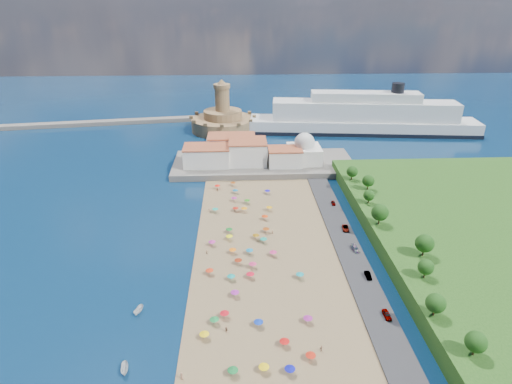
{
  "coord_description": "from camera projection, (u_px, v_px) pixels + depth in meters",
  "views": [
    {
      "loc": [
        -2.96,
        -128.57,
        78.71
      ],
      "look_at": [
        4.0,
        25.0,
        8.0
      ],
      "focal_mm": 30.0,
      "sensor_mm": 36.0,
      "label": 1
    }
  ],
  "objects": [
    {
      "name": "breakwater",
      "position": [
        76.0,
        124.0,
        283.49
      ],
      "size": [
        199.03,
        34.77,
        2.6
      ],
      "primitive_type": "cube",
      "rotation": [
        0.0,
        0.0,
        0.14
      ],
      "color": "#59544C",
      "rests_on": "ground"
    },
    {
      "name": "beachgoers",
      "position": [
        227.0,
        255.0,
        140.62
      ],
      "size": [
        33.99,
        102.5,
        1.89
      ],
      "color": "tan",
      "rests_on": "beach"
    },
    {
      "name": "parked_cars",
      "position": [
        355.0,
        249.0,
        143.49
      ],
      "size": [
        2.81,
        71.75,
        1.42
      ],
      "color": "gray",
      "rests_on": "promenade"
    },
    {
      "name": "waterfront_buildings",
      "position": [
        237.0,
        152.0,
        213.12
      ],
      "size": [
        57.0,
        29.0,
        11.0
      ],
      "color": "silver",
      "rests_on": "terrace"
    },
    {
      "name": "terrace",
      "position": [
        264.0,
        164.0,
        215.74
      ],
      "size": [
        90.0,
        36.0,
        3.0
      ],
      "primitive_type": "cube",
      "color": "#59544C",
      "rests_on": "ground"
    },
    {
      "name": "moored_boats",
      "position": [
        132.0,
        338.0,
        106.75
      ],
      "size": [
        3.52,
        24.71,
        1.67
      ],
      "color": "white",
      "rests_on": "ground"
    },
    {
      "name": "cruise_ship",
      "position": [
        363.0,
        118.0,
        266.53
      ],
      "size": [
        143.43,
        35.76,
        31.02
      ],
      "color": "black",
      "rests_on": "ground"
    },
    {
      "name": "domed_building",
      "position": [
        304.0,
        151.0,
        211.62
      ],
      "size": [
        16.0,
        16.0,
        15.0
      ],
      "color": "silver",
      "rests_on": "terrace"
    },
    {
      "name": "fortress",
      "position": [
        223.0,
        120.0,
        271.66
      ],
      "size": [
        40.0,
        40.0,
        32.4
      ],
      "color": "#A08050",
      "rests_on": "ground"
    },
    {
      "name": "ground",
      "position": [
        248.0,
        243.0,
        149.7
      ],
      "size": [
        700.0,
        700.0,
        0.0
      ],
      "primitive_type": "plane",
      "color": "#071938",
      "rests_on": "ground"
    },
    {
      "name": "hillside_trees",
      "position": [
        396.0,
        227.0,
        139.75
      ],
      "size": [
        13.47,
        104.68,
        7.57
      ],
      "color": "#382314",
      "rests_on": "hillside"
    },
    {
      "name": "beach_parasols",
      "position": [
        246.0,
        254.0,
        139.01
      ],
      "size": [
        31.97,
        116.64,
        2.2
      ],
      "color": "gray",
      "rests_on": "beach"
    },
    {
      "name": "jetty",
      "position": [
        222.0,
        143.0,
        246.72
      ],
      "size": [
        18.0,
        70.0,
        2.4
      ],
      "primitive_type": "cube",
      "color": "#59544C",
      "rests_on": "ground"
    }
  ]
}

